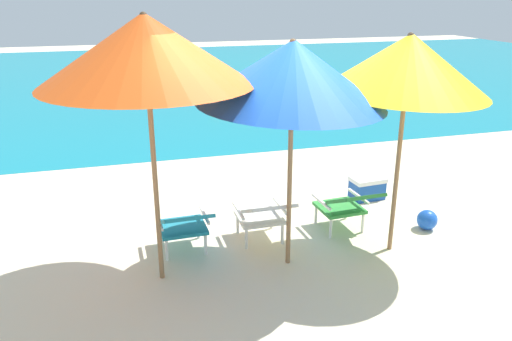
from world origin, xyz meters
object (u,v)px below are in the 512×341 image
(beach_umbrella_left, at_px, (146,50))
(beach_umbrella_center, at_px, (292,73))
(lounge_chair_center, at_px, (264,214))
(lounge_chair_left, at_px, (185,224))
(beach_umbrella_right, at_px, (408,64))
(lounge_chair_right, at_px, (347,204))
(beach_ball, at_px, (427,220))
(cooler_box, at_px, (367,188))
(swim_buoy, at_px, (240,105))

(beach_umbrella_left, height_order, beach_umbrella_center, beach_umbrella_left)
(lounge_chair_center, bearing_deg, lounge_chair_left, -179.13)
(beach_umbrella_right, bearing_deg, lounge_chair_right, 124.17)
(lounge_chair_center, distance_m, beach_ball, 2.12)
(beach_umbrella_center, xyz_separation_m, beach_umbrella_right, (1.25, -0.03, 0.04))
(beach_ball, bearing_deg, lounge_chair_right, 171.30)
(beach_umbrella_center, xyz_separation_m, beach_ball, (1.96, 0.30, -1.97))
(beach_ball, bearing_deg, beach_umbrella_right, -154.84)
(cooler_box, bearing_deg, beach_ball, -76.85)
(swim_buoy, distance_m, lounge_chair_center, 7.20)
(swim_buoy, distance_m, lounge_chair_left, 7.46)
(beach_umbrella_left, height_order, beach_umbrella_right, beach_umbrella_left)
(swim_buoy, bearing_deg, lounge_chair_center, -101.92)
(beach_umbrella_left, distance_m, beach_umbrella_center, 1.40)
(lounge_chair_center, xyz_separation_m, lounge_chair_right, (1.05, -0.00, 0.00))
(swim_buoy, height_order, lounge_chair_center, lounge_chair_center)
(lounge_chair_right, bearing_deg, beach_umbrella_left, -170.15)
(lounge_chair_center, bearing_deg, swim_buoy, 78.08)
(lounge_chair_left, distance_m, lounge_chair_right, 1.98)
(beach_umbrella_left, bearing_deg, beach_ball, 4.07)
(lounge_chair_right, bearing_deg, beach_ball, -8.70)
(lounge_chair_center, relative_size, beach_ball, 3.44)
(beach_umbrella_center, relative_size, beach_umbrella_right, 1.03)
(cooler_box, bearing_deg, beach_umbrella_left, -156.36)
(beach_umbrella_left, xyz_separation_m, beach_umbrella_center, (1.38, -0.06, -0.25))
(lounge_chair_right, height_order, beach_umbrella_right, beach_umbrella_right)
(swim_buoy, height_order, lounge_chair_left, lounge_chair_left)
(lounge_chair_center, height_order, beach_umbrella_center, beach_umbrella_center)
(lounge_chair_left, height_order, beach_umbrella_right, beach_umbrella_right)
(beach_umbrella_center, bearing_deg, cooler_box, 39.71)
(beach_umbrella_right, bearing_deg, beach_ball, 25.16)
(lounge_chair_right, distance_m, beach_umbrella_right, 1.84)
(lounge_chair_center, relative_size, lounge_chair_right, 0.97)
(cooler_box, bearing_deg, beach_umbrella_center, -140.29)
(beach_umbrella_center, distance_m, beach_ball, 2.79)
(swim_buoy, height_order, beach_umbrella_left, beach_umbrella_left)
(beach_umbrella_left, bearing_deg, lounge_chair_center, 17.93)
(lounge_chair_center, bearing_deg, beach_umbrella_right, -19.67)
(lounge_chair_center, bearing_deg, beach_umbrella_center, -72.98)
(swim_buoy, relative_size, beach_umbrella_center, 0.62)
(lounge_chair_center, relative_size, beach_umbrella_center, 0.34)
(lounge_chair_center, xyz_separation_m, cooler_box, (1.84, 0.95, -0.24))
(lounge_chair_center, distance_m, cooler_box, 2.08)
(lounge_chair_left, bearing_deg, lounge_chair_center, 0.87)
(beach_umbrella_right, relative_size, beach_ball, 9.74)
(lounge_chair_right, bearing_deg, swim_buoy, 86.49)
(swim_buoy, relative_size, beach_ball, 6.28)
(beach_ball, bearing_deg, beach_umbrella_center, -171.24)
(lounge_chair_right, bearing_deg, beach_umbrella_right, -55.83)
(beach_umbrella_center, relative_size, cooler_box, 5.20)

